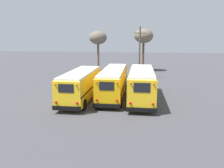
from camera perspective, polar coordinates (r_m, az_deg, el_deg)
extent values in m
plane|color=#424247|center=(23.36, -0.07, -3.90)|extent=(160.00, 160.00, 0.00)
cube|color=yellow|center=(22.94, -8.09, -0.22)|extent=(2.70, 9.31, 2.45)
cube|color=white|center=(22.70, -8.19, 3.06)|extent=(2.49, 8.93, 0.20)
cube|color=black|center=(18.91, -11.77, -6.25)|extent=(2.48, 0.27, 0.36)
cube|color=black|center=(18.48, -11.97, -1.14)|extent=(1.34, 0.07, 0.74)
sphere|color=red|center=(19.07, -14.44, -4.66)|extent=(0.22, 0.22, 0.22)
sphere|color=orange|center=(18.70, -14.68, -0.08)|extent=(0.18, 0.18, 0.18)
sphere|color=red|center=(18.48, -9.17, -4.96)|extent=(0.22, 0.22, 0.22)
sphere|color=orange|center=(18.09, -9.33, -0.23)|extent=(0.18, 0.18, 0.18)
cube|color=black|center=(23.33, -10.98, -0.57)|extent=(0.29, 9.05, 0.14)
cube|color=black|center=(22.68, -5.09, -0.76)|extent=(0.29, 9.05, 0.14)
cylinder|color=black|center=(26.59, -8.48, -0.92)|extent=(0.31, 1.06, 1.05)
cylinder|color=black|center=(26.06, -3.68, -1.07)|extent=(0.31, 1.06, 1.05)
cylinder|color=black|center=(20.50, -13.55, -4.97)|extent=(0.31, 1.06, 1.05)
cylinder|color=black|center=(19.81, -7.39, -5.32)|extent=(0.31, 1.06, 1.05)
cube|color=#EAAA0F|center=(24.14, 0.38, 0.49)|extent=(2.80, 10.62, 2.51)
cube|color=white|center=(23.92, 0.39, 3.67)|extent=(2.59, 10.19, 0.20)
cube|color=black|center=(19.31, -1.40, -5.72)|extent=(2.43, 0.30, 0.36)
cube|color=black|center=(18.87, -1.42, -0.58)|extent=(1.31, 0.08, 0.75)
sphere|color=red|center=(19.29, -4.04, -4.18)|extent=(0.22, 0.22, 0.22)
sphere|color=orange|center=(18.92, -4.11, 0.48)|extent=(0.18, 0.18, 0.18)
sphere|color=red|center=(19.05, 1.25, -4.36)|extent=(0.22, 0.22, 0.22)
sphere|color=orange|center=(18.66, 1.27, 0.36)|extent=(0.18, 0.18, 0.18)
cube|color=black|center=(24.34, -2.42, 0.12)|extent=(0.44, 10.32, 0.14)
cube|color=black|center=(24.08, 3.22, -0.02)|extent=(0.44, 10.32, 0.14)
cylinder|color=black|center=(28.36, -0.94, -0.10)|extent=(0.32, 0.96, 0.95)
cylinder|color=black|center=(28.15, 3.53, -0.21)|extent=(0.32, 0.96, 0.95)
cylinder|color=black|center=(20.76, -3.91, -4.59)|extent=(0.32, 0.96, 0.95)
cylinder|color=black|center=(20.47, 2.22, -4.81)|extent=(0.32, 0.96, 0.95)
cube|color=yellow|center=(22.83, 7.72, -0.10)|extent=(2.76, 9.71, 2.67)
cube|color=white|center=(22.58, 7.82, 3.46)|extent=(2.55, 9.32, 0.20)
cube|color=black|center=(18.43, 7.66, -6.72)|extent=(2.52, 0.28, 0.36)
cube|color=black|center=(17.95, 7.82, -0.98)|extent=(1.36, 0.07, 0.80)
sphere|color=red|center=(18.26, 4.79, -5.00)|extent=(0.22, 0.22, 0.22)
sphere|color=orange|center=(17.85, 4.88, 0.27)|extent=(0.18, 0.18, 0.18)
sphere|color=red|center=(18.28, 10.62, -5.15)|extent=(0.22, 0.22, 0.22)
sphere|color=orange|center=(17.86, 10.82, 0.11)|extent=(0.18, 0.18, 0.18)
cube|color=black|center=(22.89, 4.59, -0.51)|extent=(0.31, 9.45, 0.14)
cube|color=black|center=(22.91, 10.82, -0.68)|extent=(0.31, 9.45, 0.14)
cylinder|color=black|center=(26.54, 5.14, -1.00)|extent=(0.31, 0.93, 0.93)
cylinder|color=black|center=(26.56, 10.12, -1.13)|extent=(0.31, 0.93, 0.93)
cylinder|color=black|center=(19.74, 4.28, -5.51)|extent=(0.31, 0.93, 0.93)
cylinder|color=black|center=(19.76, 11.01, -5.68)|extent=(0.31, 0.93, 0.93)
cylinder|color=brown|center=(34.74, 7.20, 7.97)|extent=(0.25, 0.25, 8.11)
cube|color=brown|center=(34.68, 7.34, 13.06)|extent=(1.80, 0.14, 0.14)
cylinder|color=brown|center=(44.27, -3.62, 7.17)|extent=(0.42, 0.42, 5.53)
ellipsoid|color=#6B6051|center=(44.12, -3.68, 12.01)|extent=(3.51, 3.51, 2.63)
cylinder|color=brown|center=(43.36, 8.13, 7.17)|extent=(0.41, 0.41, 5.81)
ellipsoid|color=#6B6051|center=(43.23, 8.28, 12.33)|extent=(3.63, 3.63, 2.72)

